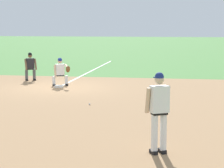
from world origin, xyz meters
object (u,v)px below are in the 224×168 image
(baseball, at_px, (90,104))
(umpire, at_px, (30,65))
(first_base_bag, at_px, (59,87))
(first_baseman, at_px, (61,71))
(pitcher, at_px, (159,108))

(baseball, distance_m, umpire, 7.73)
(first_base_bag, xyz_separation_m, baseball, (-4.07, -2.35, -0.01))
(baseball, bearing_deg, first_base_bag, 29.98)
(first_base_bag, bearing_deg, first_baseman, 4.11)
(baseball, bearing_deg, umpire, 35.78)
(first_baseman, distance_m, umpire, 2.72)
(baseball, height_order, umpire, umpire)
(pitcher, relative_size, umpire, 1.27)
(first_base_bag, relative_size, umpire, 0.26)
(umpire, bearing_deg, baseball, -144.22)
(baseball, xyz_separation_m, first_baseman, (4.54, 2.38, 0.69))
(pitcher, distance_m, first_baseman, 11.38)
(first_base_bag, distance_m, umpire, 3.15)
(pitcher, xyz_separation_m, first_baseman, (10.11, 5.21, -0.33))
(baseball, distance_m, first_baseman, 5.17)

